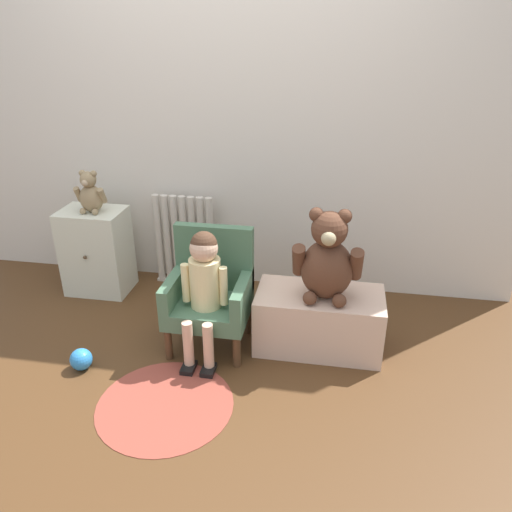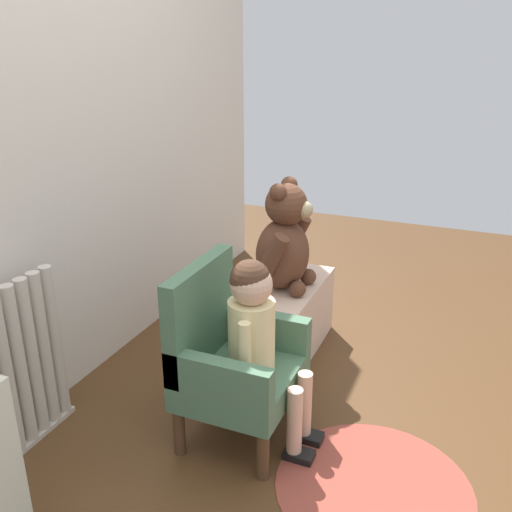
# 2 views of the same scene
# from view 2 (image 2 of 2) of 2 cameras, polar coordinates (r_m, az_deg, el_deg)

# --- Properties ---
(ground_plane) EXTENTS (6.00, 6.00, 0.00)m
(ground_plane) POSITION_cam_2_polar(r_m,az_deg,el_deg) (2.18, 8.63, -20.33)
(ground_plane) COLOR #4E3119
(back_wall) EXTENTS (3.80, 0.05, 2.40)m
(back_wall) POSITION_cam_2_polar(r_m,az_deg,el_deg) (2.28, -22.42, 13.62)
(back_wall) COLOR beige
(back_wall) RESTS_ON ground_plane
(radiator) EXTENTS (0.43, 0.05, 0.65)m
(radiator) POSITION_cam_2_polar(r_m,az_deg,el_deg) (2.25, -22.54, -10.33)
(radiator) COLOR beige
(radiator) RESTS_ON ground_plane
(child_armchair) EXTENTS (0.45, 0.39, 0.68)m
(child_armchair) POSITION_cam_2_polar(r_m,az_deg,el_deg) (2.15, -2.64, -10.02)
(child_armchair) COLOR #476D50
(child_armchair) RESTS_ON ground_plane
(child_figure) EXTENTS (0.25, 0.35, 0.72)m
(child_figure) POSITION_cam_2_polar(r_m,az_deg,el_deg) (2.04, 0.16, -7.20)
(child_figure) COLOR beige
(child_figure) RESTS_ON ground_plane
(low_bench) EXTENTS (0.71, 0.37, 0.34)m
(low_bench) POSITION_cam_2_polar(r_m,az_deg,el_deg) (2.73, 1.99, -6.49)
(low_bench) COLOR beige
(low_bench) RESTS_ON ground_plane
(large_teddy_bear) EXTENTS (0.37, 0.26, 0.51)m
(large_teddy_bear) POSITION_cam_2_polar(r_m,az_deg,el_deg) (2.59, 2.85, 1.43)
(large_teddy_bear) COLOR #553322
(large_teddy_bear) RESTS_ON low_bench
(floor_rug) EXTENTS (0.67, 0.67, 0.01)m
(floor_rug) POSITION_cam_2_polar(r_m,az_deg,el_deg) (2.13, 11.67, -21.64)
(floor_rug) COLOR brown
(floor_rug) RESTS_ON ground_plane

